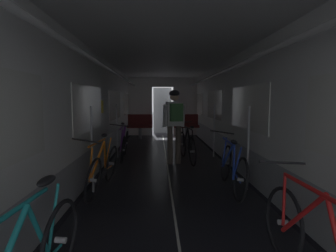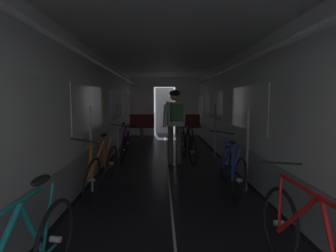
# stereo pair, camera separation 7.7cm
# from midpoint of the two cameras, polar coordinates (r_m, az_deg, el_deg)

# --- Properties ---
(train_car_shell) EXTENTS (3.14, 12.34, 2.57)m
(train_car_shell) POSITION_cam_midpoint_polar(r_m,az_deg,el_deg) (5.69, 0.32, 7.71)
(train_car_shell) COLOR black
(train_car_shell) RESTS_ON ground
(bench_seat_far_left) EXTENTS (0.98, 0.51, 0.95)m
(bench_seat_far_left) POSITION_cam_midpoint_polar(r_m,az_deg,el_deg) (10.23, -5.52, 0.43)
(bench_seat_far_left) COLOR gray
(bench_seat_far_left) RESTS_ON ground
(bench_seat_far_right) EXTENTS (0.98, 0.51, 0.95)m
(bench_seat_far_right) POSITION_cam_midpoint_polar(r_m,az_deg,el_deg) (10.26, 4.56, 0.45)
(bench_seat_far_right) COLOR gray
(bench_seat_far_right) RESTS_ON ground
(bicycle_purple) EXTENTS (0.44, 1.69, 0.95)m
(bicycle_purple) POSITION_cam_midpoint_polar(r_m,az_deg,el_deg) (6.73, -9.03, -3.94)
(bicycle_purple) COLOR black
(bicycle_purple) RESTS_ON ground
(bicycle_red) EXTENTS (0.44, 1.69, 0.94)m
(bicycle_red) POSITION_cam_midpoint_polar(r_m,az_deg,el_deg) (2.43, 29.79, -22.29)
(bicycle_red) COLOR black
(bicycle_red) RESTS_ON ground
(bicycle_orange) EXTENTS (0.50, 1.70, 0.96)m
(bicycle_orange) POSITION_cam_midpoint_polar(r_m,az_deg,el_deg) (4.51, -13.65, -8.81)
(bicycle_orange) COLOR black
(bicycle_orange) RESTS_ON ground
(bicycle_blue) EXTENTS (0.44, 1.69, 0.96)m
(bicycle_blue) POSITION_cam_midpoint_polar(r_m,az_deg,el_deg) (4.50, 14.12, -8.85)
(bicycle_blue) COLOR black
(bicycle_blue) RESTS_ON ground
(person_cyclist_aisle) EXTENTS (0.56, 0.44, 1.73)m
(person_cyclist_aisle) POSITION_cam_midpoint_polar(r_m,az_deg,el_deg) (6.05, 1.89, 1.65)
(person_cyclist_aisle) COLOR brown
(person_cyclist_aisle) RESTS_ON ground
(bicycle_black_in_aisle) EXTENTS (0.44, 1.68, 0.94)m
(bicycle_black_in_aisle) POSITION_cam_midpoint_polar(r_m,az_deg,el_deg) (6.43, 4.67, -4.31)
(bicycle_black_in_aisle) COLOR black
(bicycle_black_in_aisle) RESTS_ON ground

